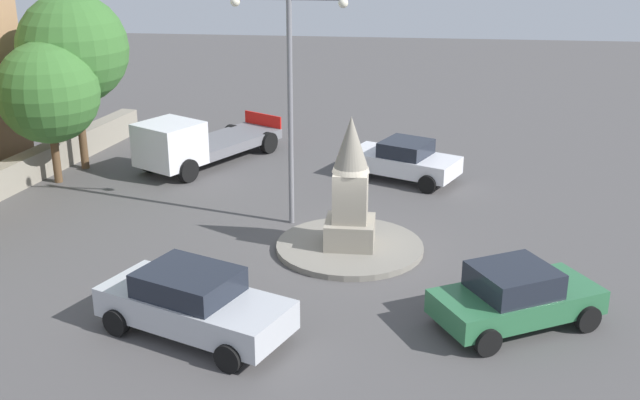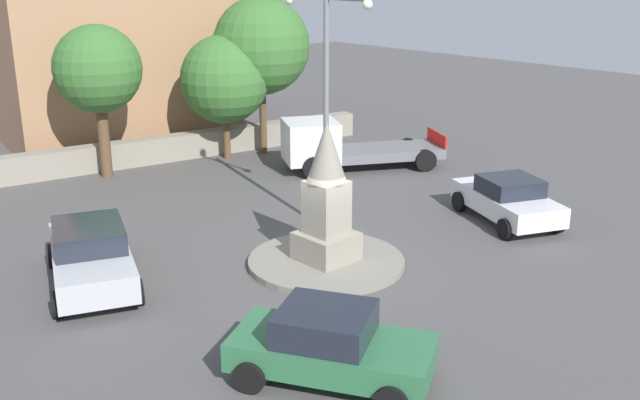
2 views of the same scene
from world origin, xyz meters
The scene contains 10 objects.
ground_plane centered at (0.00, 0.00, 0.00)m, with size 80.00×80.00×0.00m, color #4F4C4C.
traffic_island centered at (0.00, 0.00, 0.09)m, with size 4.22×4.22×0.17m, color gray.
monument centered at (0.00, 0.00, 1.87)m, with size 1.39×1.39×3.76m.
streetlamp centered at (-1.95, 1.88, 4.43)m, with size 3.36×0.28×7.29m.
car_white_parked_right centered at (1.44, 6.46, 0.73)m, with size 4.29×3.25×1.45m.
car_silver_approaching centered at (-3.18, -5.13, 0.80)m, with size 4.83×3.41×1.56m.
car_green_near_island centered at (4.14, -3.93, 0.76)m, with size 4.25×3.41×1.49m.
truck_white_passing centered at (-6.40, 6.95, 0.96)m, with size 4.84×6.33×1.98m.
tree_mid_cluster centered at (-10.47, 6.49, 4.47)m, with size 3.96×3.96×6.46m.
tree_far_corner centered at (-10.80, 4.83, 3.25)m, with size 3.54×3.54×5.03m.
Camera 1 is at (1.43, -20.67, 9.18)m, focal length 44.27 mm.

